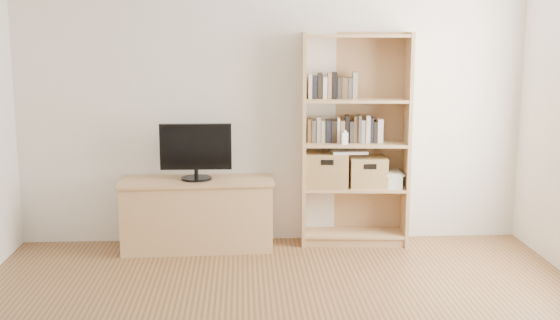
{
  "coord_description": "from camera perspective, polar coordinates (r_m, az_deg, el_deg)",
  "views": [
    {
      "loc": [
        -0.27,
        -3.7,
        1.88
      ],
      "look_at": [
        0.04,
        1.9,
        0.84
      ],
      "focal_mm": 45.0,
      "sensor_mm": 36.0,
      "label": 1
    }
  ],
  "objects": [
    {
      "name": "tv_stand",
      "position": [
        6.18,
        -6.74,
        -4.48
      ],
      "size": [
        1.31,
        0.54,
        0.59
      ],
      "primitive_type": "cube",
      "rotation": [
        0.0,
        0.0,
        0.05
      ],
      "color": "tan",
      "rests_on": "floor"
    },
    {
      "name": "basket_left",
      "position": [
        6.21,
        3.82,
        -0.77
      ],
      "size": [
        0.4,
        0.34,
        0.3
      ],
      "primitive_type": "cube",
      "rotation": [
        0.0,
        0.0,
        -0.1
      ],
      "color": "olive",
      "rests_on": "bookshelf"
    },
    {
      "name": "bookshelf",
      "position": [
        6.19,
        6.15,
        1.62
      ],
      "size": [
        0.96,
        0.4,
        1.87
      ],
      "primitive_type": "cube",
      "rotation": [
        0.0,
        0.0,
        -0.07
      ],
      "color": "tan",
      "rests_on": "floor"
    },
    {
      "name": "books_row_upper",
      "position": [
        6.14,
        4.28,
        6.0
      ],
      "size": [
        0.42,
        0.2,
        0.21
      ],
      "primitive_type": "cube",
      "rotation": [
        0.0,
        0.0,
        -0.12
      ],
      "color": "brown",
      "rests_on": "bookshelf"
    },
    {
      "name": "baby_monitor",
      "position": [
        6.07,
        5.27,
        1.76
      ],
      "size": [
        0.06,
        0.04,
        0.1
      ],
      "primitive_type": "cube",
      "rotation": [
        0.0,
        0.0,
        0.23
      ],
      "color": "white",
      "rests_on": "bookshelf"
    },
    {
      "name": "magazine_stack",
      "position": [
        6.28,
        9.02,
        -1.63
      ],
      "size": [
        0.2,
        0.27,
        0.12
      ],
      "primitive_type": "cube",
      "rotation": [
        0.0,
        0.0,
        -0.1
      ],
      "color": "beige",
      "rests_on": "bookshelf"
    },
    {
      "name": "back_wall",
      "position": [
        6.23,
        -0.64,
        5.12
      ],
      "size": [
        4.5,
        0.02,
        2.6
      ],
      "primitive_type": "cube",
      "color": "white",
      "rests_on": "floor"
    },
    {
      "name": "basket_right",
      "position": [
        6.24,
        7.15,
        -0.96
      ],
      "size": [
        0.33,
        0.28,
        0.27
      ],
      "primitive_type": "cube",
      "rotation": [
        0.0,
        0.0,
        -0.04
      ],
      "color": "olive",
      "rests_on": "bookshelf"
    },
    {
      "name": "books_row_mid",
      "position": [
        6.2,
        6.15,
        2.39
      ],
      "size": [
        0.77,
        0.19,
        0.2
      ],
      "primitive_type": "cube",
      "rotation": [
        0.0,
        0.0,
        -0.06
      ],
      "color": "brown",
      "rests_on": "bookshelf"
    },
    {
      "name": "laptop",
      "position": [
        6.18,
        5.61,
        0.69
      ],
      "size": [
        0.31,
        0.22,
        0.02
      ],
      "primitive_type": "cube",
      "rotation": [
        0.0,
        0.0,
        0.03
      ],
      "color": "silver",
      "rests_on": "basket_left"
    },
    {
      "name": "television",
      "position": [
        6.06,
        -6.86,
        0.66
      ],
      "size": [
        0.61,
        0.06,
        0.48
      ],
      "primitive_type": "cube",
      "rotation": [
        0.0,
        0.0,
        -0.01
      ],
      "color": "black",
      "rests_on": "tv_stand"
    }
  ]
}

